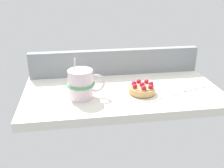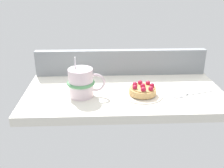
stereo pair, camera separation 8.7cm
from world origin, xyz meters
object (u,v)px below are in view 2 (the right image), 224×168
(dessert_plate, at_px, (142,94))
(coffee_mug, at_px, (82,83))
(dessert_fork, at_px, (195,93))
(raspberry_tart, at_px, (143,90))

(dessert_plate, xyz_separation_m, coffee_mug, (-0.21, 0.00, 0.05))
(coffee_mug, bearing_deg, dessert_fork, -0.09)
(dessert_fork, bearing_deg, raspberry_tart, -178.83)
(raspberry_tart, bearing_deg, dessert_fork, 1.17)
(dessert_plate, bearing_deg, raspberry_tart, 6.12)
(dessert_plate, xyz_separation_m, dessert_fork, (0.18, 0.00, -0.00))
(coffee_mug, height_order, dessert_fork, coffee_mug)
(dessert_plate, bearing_deg, dessert_fork, 1.18)
(raspberry_tart, distance_m, coffee_mug, 0.21)
(coffee_mug, relative_size, dessert_fork, 0.80)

